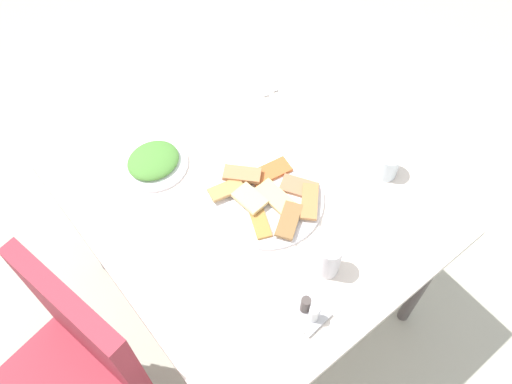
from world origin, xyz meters
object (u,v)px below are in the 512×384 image
pide_platter (267,197)px  salad_plate_greens (153,161)px  condiment_caddy (309,312)px  paper_napkin (261,76)px  drinking_glass (387,165)px  fork (265,73)px  dining_chair (70,377)px  spoon (257,77)px  dining_table (250,209)px  soda_can (329,259)px

pide_platter → salad_plate_greens: bearing=31.3°
condiment_caddy → paper_napkin: bearing=-31.0°
drinking_glass → fork: 0.57m
condiment_caddy → pide_platter: bearing=-22.7°
dining_chair → salad_plate_greens: bearing=-56.7°
salad_plate_greens → spoon: size_ratio=1.15×
condiment_caddy → salad_plate_greens: bearing=4.1°
pide_platter → condiment_caddy: (-0.35, 0.15, 0.01)m
dining_table → spoon: spoon is taller
drinking_glass → paper_napkin: 0.57m
salad_plate_greens → fork: bearing=-80.3°
drinking_glass → fork: size_ratio=0.46×
dining_chair → soda_can: bearing=-109.3°
spoon → drinking_glass: bearing=-155.7°
dining_table → drinking_glass: drinking_glass is taller
paper_napkin → condiment_caddy: 0.89m
dining_table → pide_platter: bearing=-139.0°
salad_plate_greens → fork: salad_plate_greens is taller
pide_platter → soda_can: soda_can is taller
dining_table → fork: fork is taller
dining_table → drinking_glass: size_ratio=12.05×
pide_platter → condiment_caddy: bearing=157.3°
dining_chair → paper_napkin: (0.44, -1.05, 0.17)m
dining_chair → spoon: bearing=-66.7°
salad_plate_greens → soda_can: size_ratio=1.76×
salad_plate_greens → soda_can: soda_can is taller
soda_can → pide_platter: bearing=-3.6°
soda_can → paper_napkin: 0.77m
dining_table → soda_can: 0.35m
dining_table → fork: bearing=-44.5°
dining_chair → fork: 1.17m
condiment_caddy → fork: bearing=-32.0°
dining_chair → paper_napkin: 1.15m
soda_can → condiment_caddy: (-0.07, 0.13, -0.04)m
dining_chair → pide_platter: (0.03, -0.74, 0.18)m
dining_table → salad_plate_greens: salad_plate_greens is taller
pide_platter → spoon: 0.51m
condiment_caddy → dining_table: bearing=-15.9°
dining_table → drinking_glass: (-0.20, -0.38, 0.12)m
dining_chair → paper_napkin: dining_chair is taller
fork → drinking_glass: bearing=-161.6°
spoon → condiment_caddy: (-0.77, 0.44, 0.02)m
pide_platter → fork: pide_platter is taller
drinking_glass → condiment_caddy: (-0.20, 0.50, -0.02)m
dining_chair → salad_plate_greens: (0.35, -0.54, 0.19)m
spoon → condiment_caddy: 0.88m
pide_platter → soda_can: (-0.28, 0.02, 0.05)m
salad_plate_greens → condiment_caddy: bearing=-175.9°
soda_can → paper_napkin: soda_can is taller
salad_plate_greens → dining_table: bearing=-150.4°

